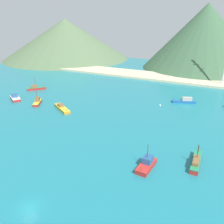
{
  "coord_description": "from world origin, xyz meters",
  "views": [
    {
      "loc": [
        29.11,
        -23.51,
        33.11
      ],
      "look_at": [
        -6.09,
        46.74,
        1.37
      ],
      "focal_mm": 37.81,
      "sensor_mm": 36.0,
      "label": 1
    }
  ],
  "objects": [
    {
      "name": "fishing_boat_6",
      "position": [
        -53.73,
        59.17,
        0.94
      ],
      "size": [
        7.45,
        7.76,
        5.74
      ],
      "color": "red",
      "rests_on": "ground"
    },
    {
      "name": "buoy_1",
      "position": [
        6.6,
        64.62,
        0.13
      ],
      "size": [
        0.74,
        0.74,
        0.74
      ],
      "color": "silver",
      "rests_on": "ground"
    },
    {
      "name": "fishing_boat_5",
      "position": [
        14.77,
        72.67,
        0.85
      ],
      "size": [
        9.64,
        5.29,
        2.37
      ],
      "color": "#1E5BA8",
      "rests_on": "ground"
    },
    {
      "name": "hill_central",
      "position": [
        10.86,
        148.77,
        20.83
      ],
      "size": [
        78.79,
        78.79,
        41.67
      ],
      "color": "#3D6042",
      "rests_on": "ground"
    },
    {
      "name": "fishing_boat_1",
      "position": [
        15.48,
        21.92,
        0.97
      ],
      "size": [
        3.23,
        7.23,
        6.22
      ],
      "color": "red",
      "rests_on": "ground"
    },
    {
      "name": "fishing_boat_2",
      "position": [
        -26.0,
        43.48,
        0.63
      ],
      "size": [
        10.72,
        7.96,
        1.9
      ],
      "color": "orange",
      "rests_on": "ground"
    },
    {
      "name": "fishing_boat_7",
      "position": [
        25.72,
        28.36,
        0.9
      ],
      "size": [
        2.14,
        9.54,
        5.66
      ],
      "color": "red",
      "rests_on": "ground"
    },
    {
      "name": "beach_strip",
      "position": [
        0.0,
        110.31,
        0.6
      ],
      "size": [
        247.0,
        18.87,
        1.2
      ],
      "primitive_type": "cube",
      "color": "beige",
      "rests_on": "ground"
    },
    {
      "name": "fishing_boat_4",
      "position": [
        -38.85,
        44.01,
        0.94
      ],
      "size": [
        5.63,
        7.53,
        5.89
      ],
      "color": "red",
      "rests_on": "ground"
    },
    {
      "name": "hill_west",
      "position": [
        -98.31,
        143.92,
        15.98
      ],
      "size": [
        104.21,
        104.21,
        31.97
      ],
      "color": "#56704C",
      "rests_on": "ground"
    },
    {
      "name": "fishing_boat_8",
      "position": [
        -51.25,
        43.82,
        0.84
      ],
      "size": [
        7.85,
        6.56,
        2.32
      ],
      "color": "red",
      "rests_on": "ground"
    },
    {
      "name": "ground",
      "position": [
        0.0,
        30.0,
        -0.25
      ],
      "size": [
        260.0,
        280.0,
        0.5
      ],
      "color": "teal"
    }
  ]
}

